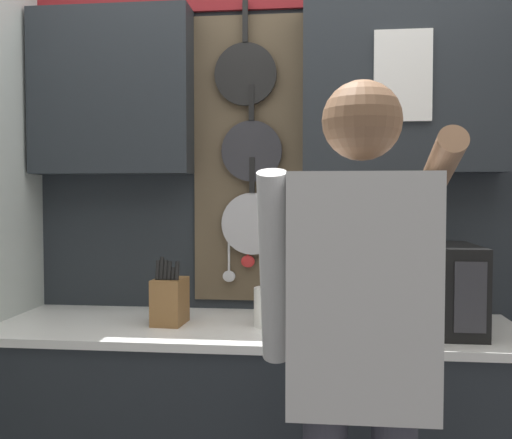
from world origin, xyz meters
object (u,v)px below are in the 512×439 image
microwave (410,287)px  utensil_crock (271,303)px  knife_block (170,300)px  person (360,341)px

microwave → utensil_crock: bearing=179.9°
knife_block → person: 0.88m
utensil_crock → microwave: bearing=-0.1°
knife_block → utensil_crock: size_ratio=0.77×
knife_block → utensil_crock: utensil_crock is taller
utensil_crock → person: person is taller
knife_block → microwave: bearing=-0.0°
microwave → knife_block: size_ratio=1.79×
knife_block → utensil_crock: bearing=0.1°
utensil_crock → knife_block: bearing=-179.9°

